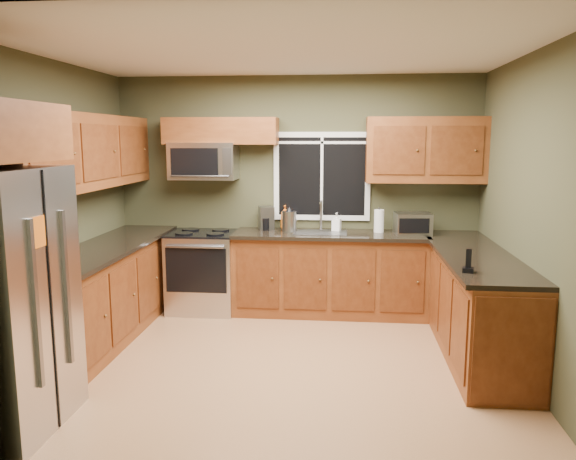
% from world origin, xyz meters
% --- Properties ---
extents(floor, '(4.20, 4.20, 0.00)m').
position_xyz_m(floor, '(0.00, 0.00, 0.00)').
color(floor, '#9D6C45').
rests_on(floor, ground).
extents(ceiling, '(4.20, 4.20, 0.00)m').
position_xyz_m(ceiling, '(0.00, 0.00, 2.70)').
color(ceiling, white).
rests_on(ceiling, back_wall).
extents(back_wall, '(4.20, 0.00, 4.20)m').
position_xyz_m(back_wall, '(0.00, 1.80, 1.35)').
color(back_wall, '#3B3C25').
rests_on(back_wall, ground).
extents(front_wall, '(4.20, 0.00, 4.20)m').
position_xyz_m(front_wall, '(0.00, -1.80, 1.35)').
color(front_wall, '#3B3C25').
rests_on(front_wall, ground).
extents(left_wall, '(0.00, 3.60, 3.60)m').
position_xyz_m(left_wall, '(-2.10, 0.00, 1.35)').
color(left_wall, '#3B3C25').
rests_on(left_wall, ground).
extents(right_wall, '(0.00, 3.60, 3.60)m').
position_xyz_m(right_wall, '(2.10, 0.00, 1.35)').
color(right_wall, '#3B3C25').
rests_on(right_wall, ground).
extents(window, '(1.12, 0.03, 1.02)m').
position_xyz_m(window, '(0.30, 1.78, 1.55)').
color(window, white).
rests_on(window, back_wall).
extents(base_cabinets_left, '(0.60, 2.65, 0.90)m').
position_xyz_m(base_cabinets_left, '(-1.80, 0.48, 0.45)').
color(base_cabinets_left, brown).
rests_on(base_cabinets_left, ground).
extents(countertop_left, '(0.65, 2.65, 0.04)m').
position_xyz_m(countertop_left, '(-1.78, 0.48, 0.92)').
color(countertop_left, black).
rests_on(countertop_left, base_cabinets_left).
extents(base_cabinets_back, '(2.17, 0.60, 0.90)m').
position_xyz_m(base_cabinets_back, '(0.42, 1.50, 0.45)').
color(base_cabinets_back, brown).
rests_on(base_cabinets_back, ground).
extents(countertop_back, '(2.17, 0.65, 0.04)m').
position_xyz_m(countertop_back, '(0.42, 1.48, 0.92)').
color(countertop_back, black).
rests_on(countertop_back, base_cabinets_back).
extents(base_cabinets_peninsula, '(0.60, 2.52, 0.90)m').
position_xyz_m(base_cabinets_peninsula, '(1.80, 0.54, 0.45)').
color(base_cabinets_peninsula, brown).
rests_on(base_cabinets_peninsula, ground).
extents(countertop_peninsula, '(0.65, 2.50, 0.04)m').
position_xyz_m(countertop_peninsula, '(1.78, 0.55, 0.92)').
color(countertop_peninsula, black).
rests_on(countertop_peninsula, base_cabinets_peninsula).
extents(upper_cabinets_left, '(0.33, 2.65, 0.72)m').
position_xyz_m(upper_cabinets_left, '(-1.94, 0.48, 1.86)').
color(upper_cabinets_left, brown).
rests_on(upper_cabinets_left, left_wall).
extents(upper_cabinets_back_left, '(1.30, 0.33, 0.30)m').
position_xyz_m(upper_cabinets_back_left, '(-0.85, 1.64, 2.07)').
color(upper_cabinets_back_left, brown).
rests_on(upper_cabinets_back_left, back_wall).
extents(upper_cabinets_back_right, '(1.30, 0.33, 0.72)m').
position_xyz_m(upper_cabinets_back_right, '(1.45, 1.64, 1.86)').
color(upper_cabinets_back_right, brown).
rests_on(upper_cabinets_back_right, back_wall).
extents(refrigerator, '(0.74, 0.90, 1.80)m').
position_xyz_m(refrigerator, '(-1.74, -1.30, 0.90)').
color(refrigerator, '#B7B7BC').
rests_on(refrigerator, ground).
extents(range, '(0.76, 0.69, 0.94)m').
position_xyz_m(range, '(-1.05, 1.47, 0.47)').
color(range, '#B7B7BC').
rests_on(range, ground).
extents(microwave, '(0.76, 0.41, 0.42)m').
position_xyz_m(microwave, '(-1.05, 1.61, 1.73)').
color(microwave, '#B7B7BC').
rests_on(microwave, back_wall).
extents(sink, '(0.60, 0.42, 0.36)m').
position_xyz_m(sink, '(0.30, 1.49, 0.95)').
color(sink, slate).
rests_on(sink, countertop_back).
extents(toaster_oven, '(0.41, 0.33, 0.24)m').
position_xyz_m(toaster_oven, '(1.32, 1.45, 1.06)').
color(toaster_oven, '#B7B7BC').
rests_on(toaster_oven, countertop_back).
extents(coffee_maker, '(0.21, 0.25, 0.27)m').
position_xyz_m(coffee_maker, '(-0.33, 1.64, 1.07)').
color(coffee_maker, slate).
rests_on(coffee_maker, countertop_back).
extents(kettle, '(0.20, 0.20, 0.29)m').
position_xyz_m(kettle, '(-0.05, 1.49, 1.07)').
color(kettle, '#B7B7BC').
rests_on(kettle, countertop_back).
extents(paper_towel_roll, '(0.11, 0.11, 0.28)m').
position_xyz_m(paper_towel_roll, '(0.96, 1.58, 1.07)').
color(paper_towel_roll, white).
rests_on(paper_towel_roll, countertop_back).
extents(soap_bottle_a, '(0.11, 0.11, 0.28)m').
position_xyz_m(soap_bottle_a, '(-0.12, 1.70, 1.08)').
color(soap_bottle_a, orange).
rests_on(soap_bottle_a, countertop_back).
extents(soap_bottle_b, '(0.11, 0.11, 0.21)m').
position_xyz_m(soap_bottle_b, '(0.48, 1.62, 1.04)').
color(soap_bottle_b, white).
rests_on(soap_bottle_b, countertop_back).
extents(cordless_phone, '(0.10, 0.10, 0.19)m').
position_xyz_m(cordless_phone, '(1.55, -0.29, 1.00)').
color(cordless_phone, black).
rests_on(cordless_phone, countertop_peninsula).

